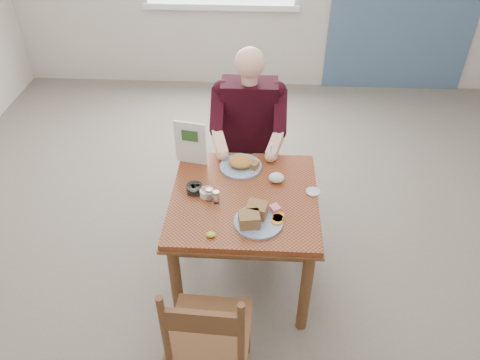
# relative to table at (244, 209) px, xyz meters

# --- Properties ---
(floor) EXTENTS (6.00, 6.00, 0.00)m
(floor) POSITION_rel_table_xyz_m (0.00, 0.00, -0.64)
(floor) COLOR #645C51
(floor) RESTS_ON ground
(lemon_wedge) EXTENTS (0.06, 0.04, 0.03)m
(lemon_wedge) POSITION_rel_table_xyz_m (-0.17, -0.36, 0.13)
(lemon_wedge) COLOR yellow
(lemon_wedge) RESTS_ON table
(napkin) EXTENTS (0.10, 0.08, 0.06)m
(napkin) POSITION_rel_table_xyz_m (0.20, 0.15, 0.14)
(napkin) COLOR white
(napkin) RESTS_ON table
(metal_dish) EXTENTS (0.10, 0.10, 0.01)m
(metal_dish) POSITION_rel_table_xyz_m (0.43, 0.05, 0.12)
(metal_dish) COLOR silver
(metal_dish) RESTS_ON table
(table) EXTENTS (0.92, 0.92, 0.75)m
(table) POSITION_rel_table_xyz_m (0.00, 0.00, 0.00)
(table) COLOR brown
(table) RESTS_ON ground
(chair_far) EXTENTS (0.42, 0.42, 0.95)m
(chair_far) POSITION_rel_table_xyz_m (0.00, 0.80, -0.16)
(chair_far) COLOR brown
(chair_far) RESTS_ON ground
(chair_near) EXTENTS (0.44, 0.44, 0.95)m
(chair_near) POSITION_rel_table_xyz_m (-0.14, -0.81, -0.16)
(chair_near) COLOR brown
(chair_near) RESTS_ON ground
(diner) EXTENTS (0.53, 0.56, 1.39)m
(diner) POSITION_rel_table_xyz_m (0.00, 0.71, 0.17)
(diner) COLOR tan
(diner) RESTS_ON chair_far
(near_plate) EXTENTS (0.30, 0.29, 0.09)m
(near_plate) POSITION_rel_table_xyz_m (0.08, -0.23, 0.15)
(near_plate) COLOR white
(near_plate) RESTS_ON table
(far_plate) EXTENTS (0.37, 0.37, 0.08)m
(far_plate) POSITION_rel_table_xyz_m (-0.03, 0.29, 0.14)
(far_plate) COLOR white
(far_plate) RESTS_ON table
(caddy) EXTENTS (0.09, 0.09, 0.06)m
(caddy) POSITION_rel_table_xyz_m (-0.23, -0.01, 0.13)
(caddy) COLOR white
(caddy) RESTS_ON table
(shakers) EXTENTS (0.09, 0.07, 0.08)m
(shakers) POSITION_rel_table_xyz_m (-0.19, -0.06, 0.15)
(shakers) COLOR white
(shakers) RESTS_ON table
(creamer) EXTENTS (0.13, 0.13, 0.05)m
(creamer) POSITION_rel_table_xyz_m (-0.31, 0.02, 0.14)
(creamer) COLOR white
(creamer) RESTS_ON table
(menu) EXTENTS (0.21, 0.06, 0.31)m
(menu) POSITION_rel_table_xyz_m (-0.37, 0.33, 0.27)
(menu) COLOR white
(menu) RESTS_ON table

